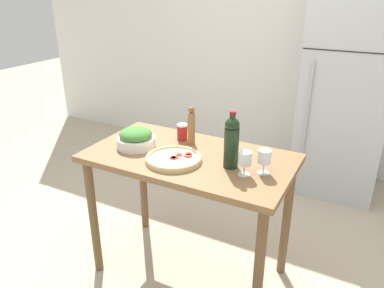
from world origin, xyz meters
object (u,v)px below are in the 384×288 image
(pepper_mill, at_px, (191,126))
(wine_glass_far, at_px, (264,158))
(wine_glass_near, at_px, (245,160))
(homemade_pizza, at_px, (174,158))
(salt_canister, at_px, (182,132))
(wine_bottle, at_px, (232,141))
(salad_bowl, at_px, (136,138))
(refrigerator, at_px, (347,93))

(pepper_mill, bearing_deg, wine_glass_far, -18.07)
(wine_glass_near, distance_m, homemade_pizza, 0.43)
(homemade_pizza, xyz_separation_m, salt_canister, (-0.11, 0.31, 0.04))
(wine_glass_far, height_order, pepper_mill, pepper_mill)
(wine_bottle, height_order, salad_bowl, wine_bottle)
(wine_glass_near, bearing_deg, refrigerator, 80.49)
(homemade_pizza, bearing_deg, refrigerator, 68.29)
(wine_glass_near, xyz_separation_m, pepper_mill, (-0.45, 0.25, 0.03))
(wine_glass_far, bearing_deg, salad_bowl, -178.12)
(salad_bowl, relative_size, homemade_pizza, 0.74)
(refrigerator, relative_size, wine_bottle, 5.71)
(wine_bottle, xyz_separation_m, homemade_pizza, (-0.32, -0.09, -0.14))
(wine_glass_far, bearing_deg, refrigerator, 82.89)
(wine_glass_far, relative_size, pepper_mill, 0.55)
(salad_bowl, distance_m, salt_canister, 0.31)
(salad_bowl, bearing_deg, salt_canister, 49.20)
(wine_bottle, relative_size, homemade_pizza, 0.99)
(salad_bowl, bearing_deg, wine_bottle, 1.37)
(homemade_pizza, bearing_deg, salad_bowl, 167.42)
(wine_glass_far, xyz_separation_m, salad_bowl, (-0.83, -0.03, -0.03))
(salad_bowl, bearing_deg, refrigerator, 59.25)
(refrigerator, distance_m, homemade_pizza, 1.96)
(pepper_mill, distance_m, salad_bowl, 0.36)
(refrigerator, xyz_separation_m, wine_glass_far, (-0.22, -1.72, 0.03))
(refrigerator, relative_size, pepper_mill, 7.45)
(wine_glass_far, bearing_deg, salt_canister, 161.54)
(refrigerator, height_order, pepper_mill, refrigerator)
(wine_bottle, bearing_deg, wine_glass_near, -29.36)
(wine_bottle, bearing_deg, refrigerator, 76.91)
(wine_glass_far, distance_m, homemade_pizza, 0.53)
(refrigerator, bearing_deg, salad_bowl, -120.75)
(refrigerator, xyz_separation_m, salt_canister, (-0.84, -1.52, -0.00))
(refrigerator, relative_size, wine_glass_far, 13.65)
(wine_glass_near, bearing_deg, salad_bowl, 176.70)
(refrigerator, xyz_separation_m, salad_bowl, (-1.04, -1.75, 0.00))
(pepper_mill, relative_size, salad_bowl, 1.03)
(wine_glass_far, height_order, salt_canister, wine_glass_far)
(wine_glass_near, height_order, pepper_mill, pepper_mill)
(refrigerator, distance_m, pepper_mill, 1.72)
(refrigerator, bearing_deg, pepper_mill, -115.93)
(wine_glass_near, xyz_separation_m, salad_bowl, (-0.74, 0.04, -0.03))
(salt_canister, bearing_deg, wine_bottle, -26.82)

